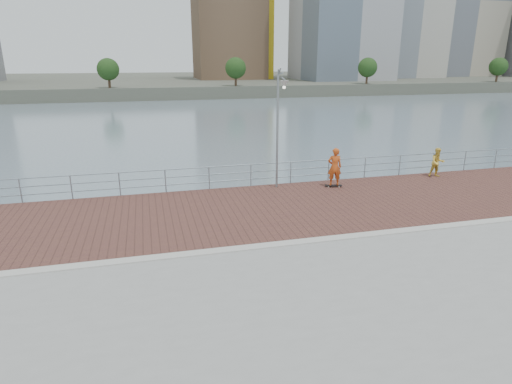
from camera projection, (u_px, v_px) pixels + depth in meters
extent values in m
plane|color=slate|center=(270.00, 298.00, 14.97)|extent=(400.00, 400.00, 0.00)
cube|color=gray|center=(330.00, 371.00, 10.05)|extent=(40.00, 24.00, 2.00)
cube|color=brown|center=(246.00, 210.00, 17.70)|extent=(40.00, 6.80, 0.02)
cube|color=#B7B5AD|center=(271.00, 245.00, 14.36)|extent=(40.00, 0.40, 0.06)
cube|color=#4C5142|center=(156.00, 82.00, 127.77)|extent=(320.00, 95.00, 2.50)
cylinder|color=#8C9EA8|center=(21.00, 191.00, 18.47)|extent=(0.06, 0.06, 1.10)
cylinder|color=#8C9EA8|center=(71.00, 188.00, 18.96)|extent=(0.06, 0.06, 1.10)
cylinder|color=#8C9EA8|center=(120.00, 184.00, 19.45)|extent=(0.06, 0.06, 1.10)
cylinder|color=#8C9EA8|center=(165.00, 181.00, 19.94)|extent=(0.06, 0.06, 1.10)
cylinder|color=#8C9EA8|center=(209.00, 178.00, 20.43)|extent=(0.06, 0.06, 1.10)
cylinder|color=#8C9EA8|center=(251.00, 175.00, 20.92)|extent=(0.06, 0.06, 1.10)
cylinder|color=#8C9EA8|center=(291.00, 173.00, 21.41)|extent=(0.06, 0.06, 1.10)
cylinder|color=#8C9EA8|center=(328.00, 170.00, 21.90)|extent=(0.06, 0.06, 1.10)
cylinder|color=#8C9EA8|center=(365.00, 168.00, 22.39)|extent=(0.06, 0.06, 1.10)
cylinder|color=#8C9EA8|center=(400.00, 165.00, 22.88)|extent=(0.06, 0.06, 1.10)
cylinder|color=#8C9EA8|center=(433.00, 163.00, 23.37)|extent=(0.06, 0.06, 1.10)
cylinder|color=#8C9EA8|center=(465.00, 161.00, 23.85)|extent=(0.06, 0.06, 1.10)
cylinder|color=#8C9EA8|center=(495.00, 159.00, 24.34)|extent=(0.06, 0.06, 1.10)
cylinder|color=#8C9EA8|center=(230.00, 166.00, 20.51)|extent=(39.00, 0.05, 0.05)
cylinder|color=#8C9EA8|center=(230.00, 173.00, 20.62)|extent=(39.00, 0.05, 0.05)
cylinder|color=#8C9EA8|center=(230.00, 181.00, 20.73)|extent=(39.00, 0.05, 0.05)
cylinder|color=gray|center=(277.00, 133.00, 20.10)|extent=(0.11, 0.11, 5.36)
cylinder|color=gray|center=(281.00, 74.00, 18.88)|extent=(0.06, 0.89, 0.06)
cone|color=#B2B2AD|center=(284.00, 79.00, 18.52)|extent=(0.39, 0.39, 0.31)
cube|color=black|center=(334.00, 185.00, 20.88)|extent=(0.84, 0.40, 0.03)
cylinder|color=beige|center=(328.00, 187.00, 20.82)|extent=(0.07, 0.06, 0.06)
cylinder|color=beige|center=(339.00, 187.00, 20.83)|extent=(0.07, 0.06, 0.06)
cylinder|color=beige|center=(328.00, 186.00, 20.96)|extent=(0.07, 0.06, 0.06)
cylinder|color=beige|center=(339.00, 186.00, 20.97)|extent=(0.07, 0.06, 0.06)
imported|color=#C94F1A|center=(335.00, 167.00, 20.60)|extent=(0.76, 0.59, 1.85)
imported|color=gold|center=(437.00, 162.00, 22.48)|extent=(0.86, 0.74, 1.55)
cube|color=brown|center=(228.00, 25.00, 116.37)|extent=(18.00, 18.00, 28.31)
cube|color=#ADA38E|center=(455.00, 4.00, 136.53)|extent=(24.00, 22.00, 43.87)
cylinder|color=#473323|center=(109.00, 79.00, 82.49)|extent=(0.50, 0.50, 3.25)
sphere|color=#193814|center=(108.00, 69.00, 81.93)|extent=(4.18, 4.18, 4.18)
cylinder|color=#473323|center=(236.00, 78.00, 88.43)|extent=(0.50, 0.50, 3.34)
sphere|color=#193814|center=(236.00, 68.00, 87.86)|extent=(4.29, 4.29, 4.29)
cylinder|color=#473323|center=(367.00, 76.00, 95.59)|extent=(0.50, 0.50, 3.31)
sphere|color=#193814|center=(368.00, 67.00, 95.02)|extent=(4.25, 4.25, 4.25)
cylinder|color=#473323|center=(497.00, 75.00, 103.92)|extent=(0.50, 0.50, 3.32)
sphere|color=#193814|center=(498.00, 67.00, 103.35)|extent=(4.27, 4.27, 4.27)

